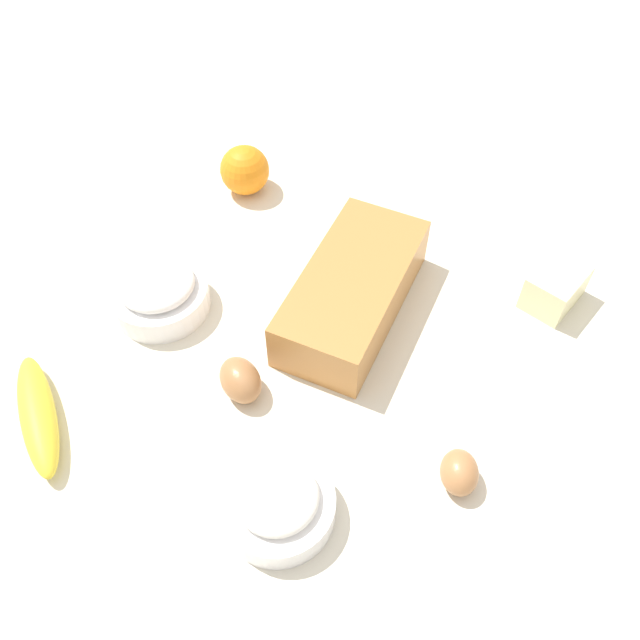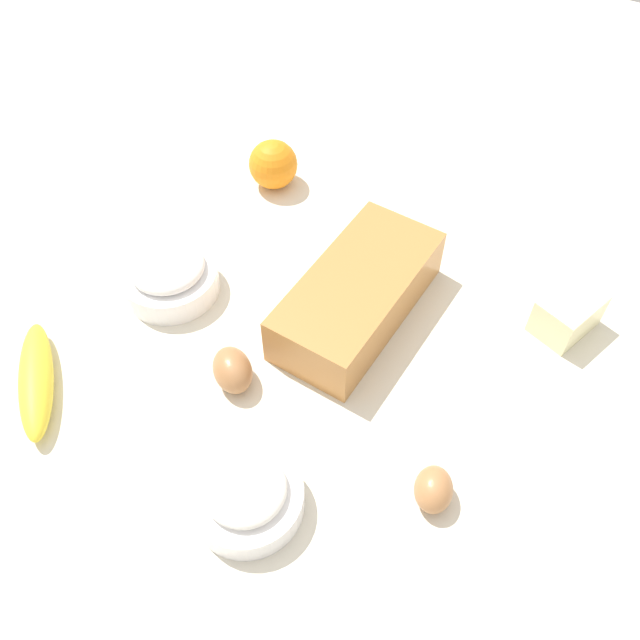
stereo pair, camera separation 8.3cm
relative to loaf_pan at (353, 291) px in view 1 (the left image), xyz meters
name	(u,v)px [view 1 (the left image)]	position (x,y,z in m)	size (l,w,h in m)	color
ground_plane	(320,342)	(-0.06, 0.03, -0.05)	(2.40, 2.40, 0.02)	silver
loaf_pan	(353,291)	(0.00, 0.00, 0.00)	(0.29, 0.15, 0.08)	#B77A3D
flour_bowl	(278,503)	(-0.32, -0.02, -0.01)	(0.13, 0.13, 0.06)	white
sugar_bowl	(158,292)	(-0.09, 0.26, -0.01)	(0.14, 0.14, 0.07)	white
banana	(38,415)	(-0.32, 0.31, -0.02)	(0.19, 0.04, 0.04)	yellow
orange_fruit	(245,170)	(0.19, 0.25, 0.00)	(0.08, 0.08, 0.08)	orange
butter_block	(555,287)	(0.12, -0.27, -0.01)	(0.09, 0.06, 0.06)	#F4EDB2
egg_near_butter	(240,380)	(-0.18, 0.09, -0.02)	(0.05, 0.05, 0.07)	#A87144
egg_beside_bowl	(459,472)	(-0.21, -0.21, -0.02)	(0.05, 0.05, 0.06)	#B07648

